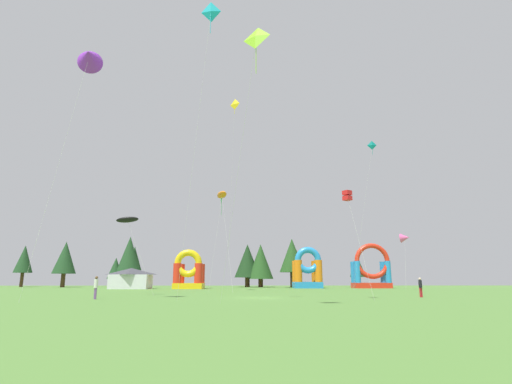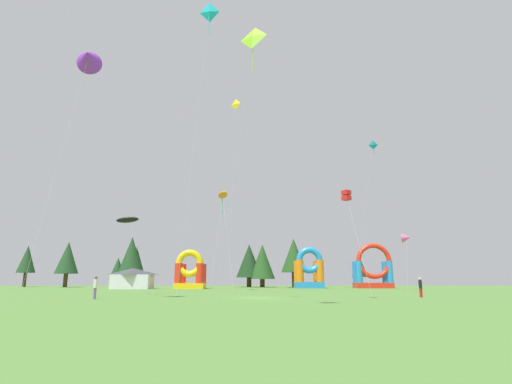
% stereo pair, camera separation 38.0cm
% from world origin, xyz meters
% --- Properties ---
extents(ground_plane, '(120.00, 120.00, 0.00)m').
position_xyz_m(ground_plane, '(0.00, 0.00, 0.00)').
color(ground_plane, '#548438').
extents(kite_black_parafoil, '(4.13, 1.04, 7.86)m').
position_xyz_m(kite_black_parafoil, '(-12.96, 4.73, 7.38)').
color(kite_black_parafoil, black).
rests_on(kite_black_parafoil, ground_plane).
extents(kite_yellow_diamond, '(1.43, 5.60, 27.62)m').
position_xyz_m(kite_yellow_diamond, '(-3.03, 20.46, 26.81)').
color(kite_yellow_diamond, yellow).
rests_on(kite_yellow_diamond, ground_plane).
extents(kite_teal_diamond, '(3.49, 3.81, 21.72)m').
position_xyz_m(kite_teal_diamond, '(17.75, 22.01, 20.99)').
color(kite_teal_diamond, '#0C7F7A').
rests_on(kite_teal_diamond, ground_plane).
extents(kite_lime_diamond, '(2.91, 6.93, 16.19)m').
position_xyz_m(kite_lime_diamond, '(-0.39, -14.23, 15.49)').
color(kite_lime_diamond, '#8CD826').
rests_on(kite_lime_diamond, ground_plane).
extents(kite_orange_parafoil, '(2.97, 6.45, 13.49)m').
position_xyz_m(kite_orange_parafoil, '(-4.52, 18.89, 12.90)').
color(kite_orange_parafoil, orange).
rests_on(kite_orange_parafoil, ground_plane).
extents(kite_cyan_diamond, '(2.90, 3.51, 22.71)m').
position_xyz_m(kite_cyan_diamond, '(-3.83, -7.52, 21.96)').
color(kite_cyan_diamond, '#19B7CC').
rests_on(kite_cyan_diamond, ground_plane).
extents(kite_pink_delta, '(1.96, 2.52, 8.17)m').
position_xyz_m(kite_pink_delta, '(22.14, 23.17, 7.45)').
color(kite_pink_delta, '#EA599E').
rests_on(kite_pink_delta, ground_plane).
extents(kite_purple_delta, '(4.00, 2.29, 19.86)m').
position_xyz_m(kite_purple_delta, '(-13.50, -6.32, 18.85)').
color(kite_purple_delta, purple).
rests_on(kite_purple_delta, ground_plane).
extents(kite_green_diamond, '(1.56, 2.30, 13.11)m').
position_xyz_m(kite_green_diamond, '(-4.63, 20.84, 12.52)').
color(kite_green_diamond, green).
rests_on(kite_green_diamond, ground_plane).
extents(kite_red_box, '(1.64, 2.11, 8.68)m').
position_xyz_m(kite_red_box, '(7.33, -3.37, 8.25)').
color(kite_red_box, red).
rests_on(kite_red_box, ground_plane).
extents(person_near_camera, '(0.36, 0.36, 1.70)m').
position_xyz_m(person_near_camera, '(14.41, 0.61, 1.01)').
color(person_near_camera, '#B21E26').
rests_on(person_near_camera, ground_plane).
extents(person_midfield, '(0.44, 0.44, 1.80)m').
position_xyz_m(person_midfield, '(-12.92, -2.44, 1.07)').
color(person_midfield, '#724C8C').
rests_on(person_midfield, ground_plane).
extents(inflatable_red_slide, '(4.70, 4.66, 6.85)m').
position_xyz_m(inflatable_red_slide, '(9.19, 34.04, 2.60)').
color(inflatable_red_slide, '#268CD8').
rests_on(inflatable_red_slide, ground_plane).
extents(inflatable_orange_dome, '(6.17, 3.57, 7.48)m').
position_xyz_m(inflatable_orange_dome, '(20.13, 33.89, 2.82)').
color(inflatable_orange_dome, red).
rests_on(inflatable_orange_dome, ground_plane).
extents(inflatable_blue_arch, '(4.61, 4.56, 6.12)m').
position_xyz_m(inflatable_blue_arch, '(-10.35, 30.20, 2.29)').
color(inflatable_blue_arch, yellow).
rests_on(inflatable_blue_arch, ground_plane).
extents(festival_tent, '(5.96, 4.15, 3.22)m').
position_xyz_m(festival_tent, '(-19.44, 29.96, 1.61)').
color(festival_tent, silver).
rests_on(festival_tent, ground_plane).
extents(tree_row_0, '(3.41, 3.41, 7.97)m').
position_xyz_m(tree_row_0, '(-44.56, 44.50, 5.27)').
color(tree_row_0, '#4C331E').
rests_on(tree_row_0, ground_plane).
extents(tree_row_1, '(4.22, 4.22, 8.46)m').
position_xyz_m(tree_row_1, '(-35.47, 41.84, 5.42)').
color(tree_row_1, '#4C331E').
rests_on(tree_row_1, ground_plane).
extents(tree_row_2, '(3.02, 3.02, 5.55)m').
position_xyz_m(tree_row_2, '(-26.39, 43.53, 3.50)').
color(tree_row_2, '#4C331E').
rests_on(tree_row_2, ground_plane).
extents(tree_row_3, '(4.89, 4.89, 9.65)m').
position_xyz_m(tree_row_3, '(-23.99, 43.80, 5.96)').
color(tree_row_3, '#4C331E').
rests_on(tree_row_3, ground_plane).
extents(tree_row_4, '(3.82, 3.82, 7.85)m').
position_xyz_m(tree_row_4, '(-23.40, 45.17, 4.80)').
color(tree_row_4, '#4C331E').
rests_on(tree_row_4, ground_plane).
extents(tree_row_5, '(4.96, 4.96, 8.13)m').
position_xyz_m(tree_row_5, '(-1.05, 43.30, 4.92)').
color(tree_row_5, '#4C331E').
rests_on(tree_row_5, ground_plane).
extents(tree_row_6, '(4.83, 4.83, 8.03)m').
position_xyz_m(tree_row_6, '(1.47, 42.26, 4.75)').
color(tree_row_6, '#4C331E').
rests_on(tree_row_6, ground_plane).
extents(tree_row_7, '(4.72, 4.72, 8.92)m').
position_xyz_m(tree_row_7, '(7.27, 40.01, 5.76)').
color(tree_row_7, '#4C331E').
rests_on(tree_row_7, ground_plane).
extents(tree_row_8, '(3.05, 3.05, 5.89)m').
position_xyz_m(tree_row_8, '(19.97, 42.09, 3.83)').
color(tree_row_8, '#4C331E').
rests_on(tree_row_8, ground_plane).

